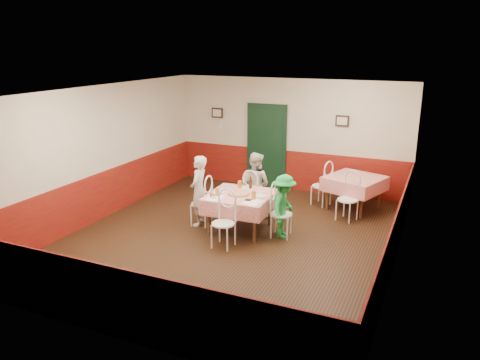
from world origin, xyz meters
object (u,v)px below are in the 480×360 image
at_px(glass_c, 240,184).
at_px(diner_left, 199,191).
at_px(beer_bottle, 251,183).
at_px(chair_second_a, 321,186).
at_px(pizza, 239,194).
at_px(main_table, 240,213).
at_px(chair_second_b, 347,200).
at_px(glass_b, 254,195).
at_px(chair_right, 281,214).
at_px(diner_right, 284,206).
at_px(wallet, 248,200).
at_px(chair_far, 254,196).
at_px(glass_a, 217,192).
at_px(chair_near, 223,224).
at_px(second_table, 354,193).
at_px(diner_far, 255,184).
at_px(chair_left, 201,204).

relative_size(glass_c, diner_left, 0.10).
distance_m(glass_c, beer_bottle, 0.24).
relative_size(chair_second_a, diner_left, 0.62).
distance_m(pizza, beer_bottle, 0.44).
xyz_separation_m(main_table, chair_second_b, (1.84, 1.42, 0.08)).
xyz_separation_m(glass_b, beer_bottle, (-0.31, 0.58, 0.04)).
bearing_deg(chair_right, diner_right, -93.48).
height_order(main_table, pizza, pizza).
relative_size(main_table, chair_right, 1.36).
distance_m(chair_second_a, wallet, 2.60).
bearing_deg(beer_bottle, main_table, -98.09).
bearing_deg(diner_right, chair_second_b, -35.44).
distance_m(beer_bottle, wallet, 0.74).
height_order(chair_far, beer_bottle, beer_bottle).
xyz_separation_m(main_table, beer_bottle, (0.06, 0.40, 0.50)).
bearing_deg(main_table, glass_c, 114.48).
bearing_deg(glass_c, diner_right, -17.68).
relative_size(chair_second_a, glass_b, 5.78).
height_order(main_table, glass_a, glass_a).
bearing_deg(glass_b, main_table, 154.33).
height_order(chair_far, chair_second_b, same).
distance_m(chair_near, glass_c, 1.31).
bearing_deg(chair_far, glass_c, 80.27).
xyz_separation_m(chair_far, diner_left, (-0.86, -0.89, 0.28)).
relative_size(glass_c, diner_right, 0.12).
relative_size(second_table, beer_bottle, 4.78).
distance_m(chair_near, pizza, 0.89).
height_order(second_table, diner_far, diner_far).
relative_size(chair_left, beer_bottle, 3.84).
distance_m(pizza, glass_b, 0.41).
bearing_deg(chair_near, chair_second_b, 53.01).
bearing_deg(chair_second_a, glass_a, -11.47).
bearing_deg(glass_c, beer_bottle, 4.34).
bearing_deg(glass_c, diner_far, 75.52).
xyz_separation_m(main_table, glass_a, (-0.36, -0.27, 0.46)).
bearing_deg(glass_c, chair_far, 73.77).
height_order(main_table, glass_c, glass_c).
bearing_deg(chair_second_a, chair_second_b, 64.20).
relative_size(chair_far, diner_far, 0.64).
bearing_deg(pizza, glass_a, -143.97).
height_order(chair_near, chair_second_b, same).
bearing_deg(pizza, diner_right, 4.00).
height_order(chair_near, pizza, chair_near).
height_order(pizza, diner_left, diner_left).
bearing_deg(diner_right, glass_a, 102.88).
xyz_separation_m(glass_a, beer_bottle, (0.42, 0.68, 0.05)).
height_order(second_table, chair_far, chair_far).
distance_m(chair_second_b, diner_right, 1.68).
height_order(glass_a, glass_c, glass_c).
xyz_separation_m(second_table, chair_far, (-1.88, -1.33, 0.08)).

